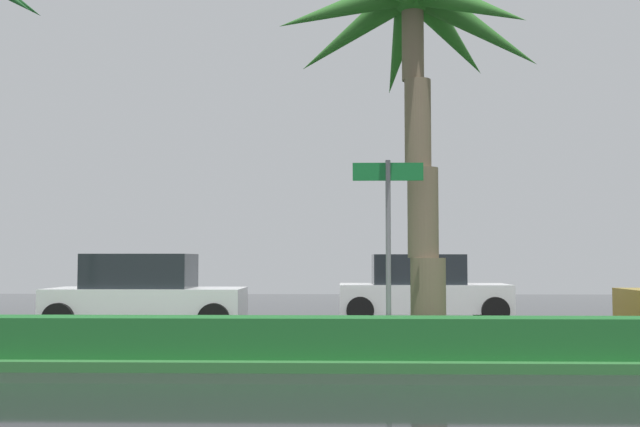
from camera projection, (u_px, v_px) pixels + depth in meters
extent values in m
cube|color=black|center=(430.00, 352.00, 13.77)|extent=(90.00, 42.00, 0.10)
cube|color=#2D6B33|center=(437.00, 352.00, 12.78)|extent=(85.50, 4.00, 0.15)
cube|color=#1E6028|center=(448.00, 338.00, 11.40)|extent=(76.50, 0.70, 0.60)
cylinder|color=brown|center=(428.00, 303.00, 12.52)|extent=(0.58, 0.58, 1.48)
cylinder|color=brown|center=(423.00, 213.00, 12.65)|extent=(0.51, 0.51, 1.48)
cylinder|color=brown|center=(418.00, 124.00, 12.78)|extent=(0.44, 0.44, 1.48)
cylinder|color=brown|center=(413.00, 37.00, 12.91)|extent=(0.37, 0.37, 1.48)
cone|color=#2C6625|center=(475.00, 26.00, 12.93)|extent=(2.40, 0.64, 1.78)
cone|color=#2C6625|center=(449.00, 33.00, 13.75)|extent=(2.02, 2.24, 1.57)
cone|color=#2C6625|center=(400.00, 44.00, 13.94)|extent=(0.87, 2.41, 1.82)
cone|color=#2C6625|center=(355.00, 30.00, 13.49)|extent=(2.40, 1.69, 1.61)
cone|color=#2C6625|center=(347.00, 7.00, 12.62)|extent=(2.55, 1.30, 1.38)
cone|color=#2C6625|center=(465.00, 3.00, 12.10)|extent=(2.08, 2.18, 1.58)
cylinder|color=slate|center=(388.00, 256.00, 11.93)|extent=(0.08, 0.08, 3.00)
cube|color=#146B2D|center=(388.00, 172.00, 12.01)|extent=(1.10, 0.03, 0.28)
cube|color=white|center=(147.00, 304.00, 17.16)|extent=(4.30, 1.76, 0.72)
cube|color=#1E2328|center=(141.00, 271.00, 17.20)|extent=(2.30, 1.58, 0.76)
cylinder|color=black|center=(227.00, 313.00, 18.00)|extent=(0.68, 0.22, 0.68)
cylinder|color=black|center=(214.00, 319.00, 16.20)|extent=(0.68, 0.22, 0.68)
cylinder|color=black|center=(87.00, 313.00, 18.09)|extent=(0.68, 0.22, 0.68)
cylinder|color=black|center=(58.00, 319.00, 16.29)|extent=(0.68, 0.22, 0.68)
cube|color=white|center=(424.00, 298.00, 19.77)|extent=(4.30, 1.76, 0.72)
cube|color=#1E2328|center=(418.00, 269.00, 19.81)|extent=(2.30, 1.58, 0.76)
cylinder|color=black|center=(482.00, 306.00, 20.60)|extent=(0.68, 0.22, 0.68)
cylinder|color=black|center=(495.00, 311.00, 18.81)|extent=(0.68, 0.22, 0.68)
cylinder|color=black|center=(359.00, 306.00, 20.70)|extent=(0.68, 0.22, 0.68)
cylinder|color=black|center=(360.00, 311.00, 18.90)|extent=(0.68, 0.22, 0.68)
cylinder|color=black|center=(635.00, 315.00, 17.35)|extent=(0.68, 0.22, 0.68)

